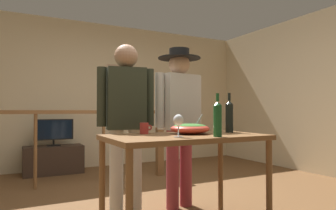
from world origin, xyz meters
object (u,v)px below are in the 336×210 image
object	(u,v)px
flat_screen_tv	(54,130)
salad_bowl	(190,128)
tv_console	(53,160)
serving_table	(185,146)
wine_bottle_green	(218,118)
person_standing_right	(179,112)
wine_bottle_dark	(229,116)
framed_picture	(118,77)
wine_glass	(178,121)
person_standing_left	(126,115)
mug_red	(144,128)
stair_railing	(81,133)

from	to	relation	value
flat_screen_tv	salad_bowl	bearing A→B (deg)	-75.44
tv_console	serving_table	world-z (taller)	serving_table
wine_bottle_green	person_standing_right	world-z (taller)	person_standing_right
serving_table	wine_bottle_dark	xyz separation A→B (m)	(0.49, 0.04, 0.24)
serving_table	flat_screen_tv	bearing A→B (deg)	102.76
framed_picture	wine_bottle_green	distance (m)	3.66
serving_table	wine_glass	bearing A→B (deg)	-133.43
serving_table	wine_bottle_green	size ratio (longest dim) A/B	3.89
tv_console	person_standing_left	world-z (taller)	person_standing_left
wine_bottle_green	mug_red	xyz separation A→B (m)	(-0.38, 0.52, -0.09)
tv_console	salad_bowl	size ratio (longest dim) A/B	2.67
framed_picture	salad_bowl	bearing A→B (deg)	-97.29
flat_screen_tv	wine_bottle_green	distance (m)	3.35
stair_railing	salad_bowl	size ratio (longest dim) A/B	10.88
framed_picture	wine_glass	xyz separation A→B (m)	(-0.66, -3.46, -0.71)
salad_bowl	person_standing_right	size ratio (longest dim) A/B	0.20
stair_railing	wine_glass	world-z (taller)	stair_railing
serving_table	person_standing_right	world-z (taller)	person_standing_right
framed_picture	serving_table	distance (m)	3.45
stair_railing	mug_red	distance (m)	1.88
framed_picture	salad_bowl	world-z (taller)	framed_picture
framed_picture	tv_console	bearing A→B (deg)	-166.05
serving_table	wine_glass	world-z (taller)	wine_glass
mug_red	person_standing_right	xyz separation A→B (m)	(0.56, 0.38, 0.14)
tv_console	wine_bottle_green	xyz separation A→B (m)	(0.79, -3.28, 0.73)
salad_bowl	mug_red	xyz separation A→B (m)	(-0.34, 0.18, -0.00)
tv_console	mug_red	xyz separation A→B (m)	(0.41, -2.76, 0.64)
mug_red	framed_picture	bearing A→B (deg)	76.03
flat_screen_tv	serving_table	distance (m)	3.04
flat_screen_tv	framed_picture	bearing A→B (deg)	15.39
tv_console	wine_glass	bearing A→B (deg)	-80.86
tv_console	wine_bottle_dark	world-z (taller)	wine_bottle_dark
salad_bowl	wine_bottle_dark	bearing A→B (deg)	-2.48
stair_railing	person_standing_right	distance (m)	1.68
wine_bottle_green	mug_red	world-z (taller)	wine_bottle_green
stair_railing	person_standing_right	xyz separation A→B (m)	(0.71, -1.49, 0.30)
serving_table	person_standing_right	size ratio (longest dim) A/B	0.78
serving_table	salad_bowl	size ratio (longest dim) A/B	3.83
tv_console	stair_railing	bearing A→B (deg)	-73.81
wine_bottle_green	person_standing_left	world-z (taller)	person_standing_left
framed_picture	wine_bottle_dark	size ratio (longest dim) A/B	1.26
wine_glass	wine_bottle_green	size ratio (longest dim) A/B	0.52
wine_bottle_dark	framed_picture	bearing A→B (deg)	89.97
person_standing_right	framed_picture	bearing A→B (deg)	-104.15
stair_railing	wine_bottle_dark	bearing A→B (deg)	-66.30
person_standing_left	person_standing_right	xyz separation A→B (m)	(0.59, 0.00, 0.03)
wine_glass	wine_bottle_dark	world-z (taller)	wine_bottle_dark
stair_railing	wine_glass	xyz separation A→B (m)	(0.25, -2.28, 0.23)
tv_console	wine_bottle_dark	bearing A→B (deg)	-68.47
mug_red	person_standing_right	distance (m)	0.69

